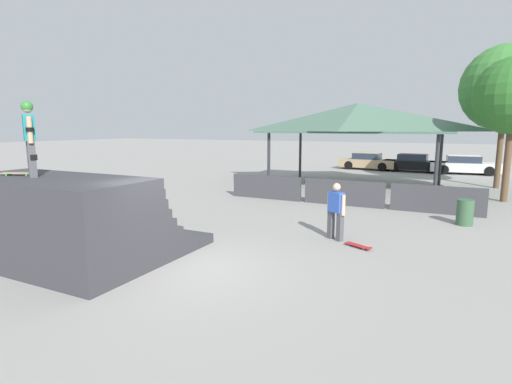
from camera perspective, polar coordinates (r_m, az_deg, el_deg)
ground_plane at (r=9.38m, az=-10.70°, el=-10.84°), size 160.00×160.00×0.00m
quarter_pipe_ramp at (r=10.75m, az=-25.52°, el=-3.97°), size 4.87×4.28×2.05m
skater_on_deck at (r=10.64m, az=-29.64°, el=7.25°), size 0.72×0.52×1.74m
skateboard_on_deck at (r=11.14m, az=-30.70°, el=2.34°), size 0.83×0.52×0.09m
bystander_walking at (r=11.56m, az=11.35°, el=-2.32°), size 0.63×0.41×1.64m
skateboard_on_ground at (r=11.11m, az=14.49°, el=-7.46°), size 0.80×0.54×0.09m
barrier_fence at (r=16.79m, az=12.40°, el=-0.12°), size 10.33×0.12×1.05m
pavilion_shelter at (r=22.33m, az=14.31°, el=10.19°), size 9.66×5.66×4.46m
tree_far_back at (r=24.58m, az=32.09°, el=12.47°), size 4.37×4.37×7.36m
trash_bin at (r=14.81m, az=27.69°, el=-2.60°), size 0.52×0.52×0.85m
parked_car_tan at (r=31.63m, az=15.69°, el=4.21°), size 4.28×2.00×1.27m
parked_car_black at (r=31.09m, az=21.60°, el=3.82°), size 4.30×1.83×1.27m
parked_car_white at (r=31.01m, az=27.63°, el=3.41°), size 4.63×2.18×1.27m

